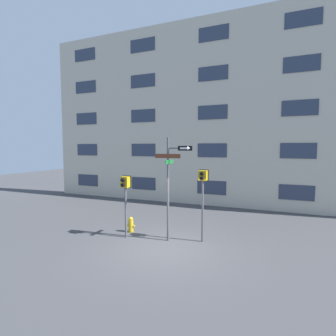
# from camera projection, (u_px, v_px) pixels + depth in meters

# --- Properties ---
(ground_plane) EXTENTS (60.00, 60.00, 0.00)m
(ground_plane) POSITION_uv_depth(u_px,v_px,m) (165.00, 248.00, 9.62)
(ground_plane) COLOR #424244
(building_facade) EXTENTS (24.00, 0.63, 11.66)m
(building_facade) POSITION_uv_depth(u_px,v_px,m) (214.00, 113.00, 16.33)
(building_facade) COLOR beige
(building_facade) RESTS_ON ground_plane
(street_sign_pole) EXTENTS (1.51, 0.79, 4.07)m
(street_sign_pole) POSITION_uv_depth(u_px,v_px,m) (170.00, 180.00, 10.16)
(street_sign_pole) COLOR #4C4C51
(street_sign_pole) RESTS_ON ground_plane
(pedestrian_signal_left) EXTENTS (0.37, 0.40, 2.54)m
(pedestrian_signal_left) POSITION_uv_depth(u_px,v_px,m) (125.00, 189.00, 10.60)
(pedestrian_signal_left) COLOR #4C4C51
(pedestrian_signal_left) RESTS_ON ground_plane
(pedestrian_signal_right) EXTENTS (0.37, 0.40, 2.83)m
(pedestrian_signal_right) POSITION_uv_depth(u_px,v_px,m) (203.00, 186.00, 10.09)
(pedestrian_signal_right) COLOR #4C4C51
(pedestrian_signal_right) RESTS_ON ground_plane
(fire_hydrant) EXTENTS (0.37, 0.21, 0.67)m
(fire_hydrant) POSITION_uv_depth(u_px,v_px,m) (131.00, 225.00, 11.40)
(fire_hydrant) COLOR gold
(fire_hydrant) RESTS_ON ground_plane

